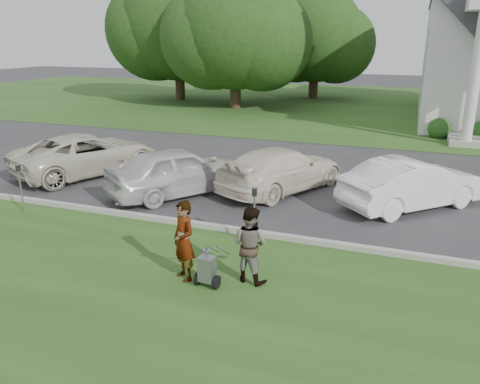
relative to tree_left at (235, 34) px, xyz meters
The scene contains 16 objects.
ground 23.95m from the tree_left, 69.98° to the right, with size 120.00×120.00×0.00m, color #333335.
grass_strip 26.73m from the tree_left, 72.22° to the right, with size 80.00×7.00×0.01m, color #294D1A.
church_lawn 10.74m from the tree_left, 32.03° to the left, with size 80.00×30.00×0.01m, color #294D1A.
curb 23.43m from the tree_left, 69.51° to the right, with size 80.00×0.18×0.15m, color #9E9E93.
tree_left is the anchor object (origin of this frame).
tree_far 6.73m from the tree_left, 153.44° to the left, with size 11.64×9.20×10.73m.
tree_back 8.95m from the tree_left, 63.43° to the left, with size 9.61×7.60×8.89m.
striping_cart 26.14m from the tree_left, 70.45° to the right, with size 0.50×0.98×0.90m.
person_left 25.74m from the tree_left, 71.58° to the right, with size 0.62×0.41×1.71m, color #999999.
person_right 25.82m from the tree_left, 68.52° to the right, with size 0.79×0.62×1.63m, color #999999.
parking_meter_near 24.12m from the tree_left, 68.09° to the right, with size 0.11×0.10×1.51m.
parking_meter_far 22.58m from the tree_left, 85.38° to the right, with size 0.10×0.09×1.43m.
car_a 18.59m from the tree_left, 86.90° to the right, with size 2.48×5.37×1.49m, color beige.
car_b 20.26m from the tree_left, 74.53° to the right, with size 1.85×4.60×1.57m, color silver.
car_c 19.82m from the tree_left, 64.64° to the right, with size 1.99×4.90×1.42m, color #F1E5CD.
car_d 22.10m from the tree_left, 55.16° to the right, with size 1.57×4.49×1.48m, color white.
Camera 1 is at (4.15, -9.97, 4.84)m, focal length 35.00 mm.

